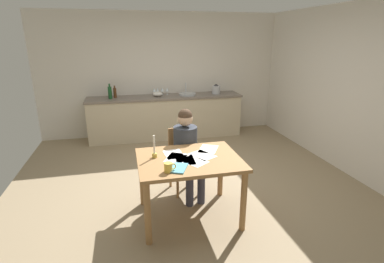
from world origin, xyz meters
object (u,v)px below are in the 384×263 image
object	(u,v)px
sink_unit	(187,94)
bottle_vinegar	(115,93)
wine_glass_back_right	(154,90)
stovetop_kettle	(216,89)
coffee_mug	(169,167)
candlestick	(154,151)
dining_table	(189,167)
book_magazine	(179,168)
person_seated	(187,148)
bottle_oil	(110,92)
mixing_bowl	(158,94)
wine_glass_near_sink	(167,90)
chair_at_table	(184,156)
wine_glass_by_kettle	(162,90)
wine_glass_back_left	(157,90)

from	to	relation	value
sink_unit	bottle_vinegar	world-z (taller)	bottle_vinegar
bottle_vinegar	wine_glass_back_right	world-z (taller)	bottle_vinegar
sink_unit	stovetop_kettle	bearing A→B (deg)	-0.37
stovetop_kettle	wine_glass_back_right	distance (m)	1.34
coffee_mug	candlestick	bearing A→B (deg)	103.46
dining_table	book_magazine	xyz separation A→B (m)	(-0.17, -0.25, 0.12)
person_seated	bottle_oil	distance (m)	2.70
mixing_bowl	wine_glass_near_sink	distance (m)	0.27
person_seated	candlestick	world-z (taller)	person_seated
chair_at_table	wine_glass_by_kettle	xyz separation A→B (m)	(0.05, 2.51, 0.51)
stovetop_kettle	wine_glass_back_left	bearing A→B (deg)	173.23
wine_glass_back_right	book_magazine	bearing A→B (deg)	-92.10
mixing_bowl	wine_glass_back_right	xyz separation A→B (m)	(-0.05, 0.13, 0.06)
dining_table	wine_glass_near_sink	distance (m)	3.23
dining_table	bottle_oil	world-z (taller)	bottle_oil
bottle_oil	bottle_vinegar	bearing A→B (deg)	43.71
stovetop_kettle	wine_glass_back_left	distance (m)	1.27
wine_glass_back_left	wine_glass_back_right	size ratio (longest dim) A/B	1.00
chair_at_table	bottle_oil	world-z (taller)	bottle_oil
dining_table	wine_glass_by_kettle	size ratio (longest dim) A/B	7.61
book_magazine	mixing_bowl	size ratio (longest dim) A/B	1.19
dining_table	wine_glass_back_left	bearing A→B (deg)	89.49
candlestick	wine_glass_by_kettle	xyz separation A→B (m)	(0.51, 3.09, 0.17)
person_seated	wine_glass_near_sink	world-z (taller)	person_seated
candlestick	book_magazine	size ratio (longest dim) A/B	1.06
coffee_mug	book_magazine	size ratio (longest dim) A/B	0.51
dining_table	book_magazine	distance (m)	0.32
wine_glass_near_sink	wine_glass_by_kettle	xyz separation A→B (m)	(-0.10, 0.00, 0.00)
bottle_vinegar	book_magazine	bearing A→B (deg)	-78.48
book_magazine	wine_glass_back_left	world-z (taller)	wine_glass_back_left
chair_at_table	candlestick	xyz separation A→B (m)	(-0.46, -0.58, 0.34)
mixing_bowl	wine_glass_back_right	distance (m)	0.15
sink_unit	wine_glass_back_right	world-z (taller)	sink_unit
sink_unit	mixing_bowl	size ratio (longest dim) A/B	1.71
coffee_mug	wine_glass_near_sink	distance (m)	3.55
bottle_vinegar	coffee_mug	bearing A→B (deg)	-80.49
stovetop_kettle	wine_glass_back_right	world-z (taller)	stovetop_kettle
person_seated	wine_glass_back_left	bearing A→B (deg)	91.47
person_seated	mixing_bowl	distance (m)	2.54
wine_glass_back_left	book_magazine	bearing A→B (deg)	-93.26
chair_at_table	person_seated	distance (m)	0.23
wine_glass_back_left	wine_glass_near_sink	bearing A→B (deg)	0.00
book_magazine	bottle_vinegar	bearing A→B (deg)	125.81
dining_table	wine_glass_by_kettle	xyz separation A→B (m)	(0.13, 3.20, 0.36)
candlestick	bottle_vinegar	size ratio (longest dim) A/B	1.07
candlestick	wine_glass_near_sink	world-z (taller)	wine_glass_near_sink
chair_at_table	person_seated	bearing A→B (deg)	-83.45
wine_glass_near_sink	wine_glass_by_kettle	distance (m)	0.10
wine_glass_by_kettle	wine_glass_back_right	size ratio (longest dim) A/B	1.00
person_seated	wine_glass_back_right	size ratio (longest dim) A/B	7.76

